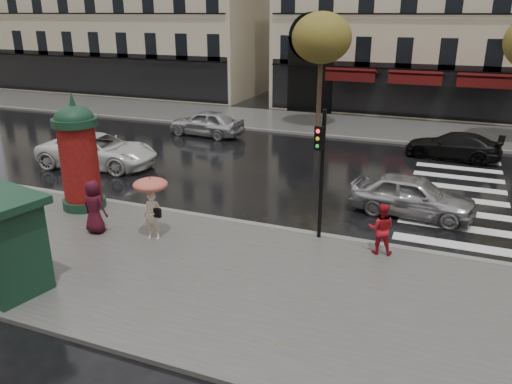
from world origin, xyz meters
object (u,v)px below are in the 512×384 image
at_px(car_silver, 412,196).
at_px(car_far_silver, 206,123).
at_px(woman_umbrella, 151,198).
at_px(car_black, 453,146).
at_px(traffic_light, 321,163).
at_px(man_burgundy, 94,207).
at_px(car_white, 98,151).
at_px(morris_column, 79,154).
at_px(newsstand, 2,243).
at_px(woman_red, 381,229).

height_order(car_silver, car_far_silver, car_far_silver).
xyz_separation_m(woman_umbrella, car_black, (8.13, 13.12, -0.79)).
xyz_separation_m(traffic_light, car_black, (3.55, 11.24, -1.86)).
relative_size(car_silver, car_black, 0.96).
bearing_deg(car_far_silver, man_burgundy, 16.44).
relative_size(car_white, car_black, 1.23).
bearing_deg(woman_umbrella, car_black, 58.22).
relative_size(woman_umbrella, car_black, 0.46).
bearing_deg(morris_column, newsstand, -68.67).
distance_m(woman_red, man_burgundy, 8.59).
bearing_deg(woman_umbrella, man_burgundy, -172.16).
distance_m(man_burgundy, morris_column, 2.62).
relative_size(morris_column, traffic_light, 1.03).
relative_size(morris_column, car_white, 0.76).
xyz_separation_m(traffic_light, newsstand, (-6.26, -5.73, -1.12)).
distance_m(traffic_light, car_far_silver, 14.65).
distance_m(woman_umbrella, traffic_light, 5.07).
distance_m(woman_umbrella, newsstand, 4.20).
xyz_separation_m(morris_column, traffic_light, (8.28, 0.56, 0.43)).
height_order(woman_umbrella, morris_column, morris_column).
height_order(woman_red, car_far_silver, woman_red).
bearing_deg(car_far_silver, car_silver, 60.45).
relative_size(man_burgundy, car_white, 0.32).
bearing_deg(woman_umbrella, woman_red, 13.47).
bearing_deg(morris_column, car_white, 123.11).
xyz_separation_m(morris_column, car_white, (-2.92, 4.48, -1.32)).
bearing_deg(woman_red, car_black, -106.23).
height_order(man_burgundy, car_black, man_burgundy).
bearing_deg(newsstand, traffic_light, 42.44).
bearing_deg(car_far_silver, car_black, 94.70).
height_order(car_white, car_far_silver, car_white).
bearing_deg(man_burgundy, newsstand, 98.18).
height_order(woman_red, morris_column, morris_column).
distance_m(man_burgundy, car_black, 16.75).
relative_size(woman_red, car_black, 0.35).
distance_m(woman_red, morris_column, 10.25).
xyz_separation_m(woman_red, car_black, (1.66, 11.57, -0.24)).
bearing_deg(car_white, traffic_light, -116.02).
bearing_deg(car_black, morris_column, -38.78).
height_order(morris_column, car_far_silver, morris_column).
bearing_deg(woman_red, newsstand, 25.43).
xyz_separation_m(man_burgundy, traffic_light, (6.50, 2.14, 1.53)).
xyz_separation_m(traffic_light, car_far_silver, (-9.43, 11.08, -1.76)).
height_order(man_burgundy, car_white, man_burgundy).
bearing_deg(traffic_light, woman_red, -9.83).
height_order(man_burgundy, traffic_light, traffic_light).
height_order(woman_umbrella, car_black, woman_umbrella).
bearing_deg(car_black, car_far_silver, -82.96).
bearing_deg(car_white, car_far_silver, -20.62).
bearing_deg(man_burgundy, car_far_silver, -73.18).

